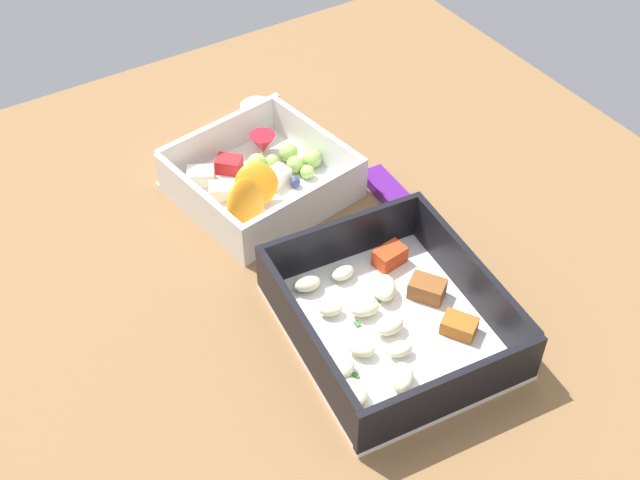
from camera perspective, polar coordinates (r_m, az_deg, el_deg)
The scene contains 5 objects.
table_surface at distance 75.48cm, azimuth -0.16°, elevation -2.36°, with size 80.00×80.00×2.00cm, color brown.
pasta_container at distance 68.65cm, azimuth 4.90°, elevation -5.51°, with size 20.62×18.16×5.26cm.
fruit_bowl at distance 81.41cm, azimuth -4.20°, elevation 4.25°, with size 16.94×17.32×6.00cm.
candy_bar at distance 81.75cm, azimuth 4.82°, elevation 3.39°, with size 7.00×2.40×1.20cm, color #51197A.
paper_cup_liner at distance 91.97cm, azimuth -4.42°, elevation 8.90°, with size 3.56×3.56×1.81cm, color white.
Camera 1 is at (44.18, -27.45, 55.70)cm, focal length 45.90 mm.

